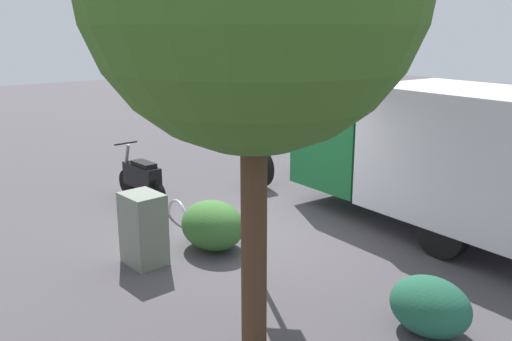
{
  "coord_description": "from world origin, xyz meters",
  "views": [
    {
      "loc": [
        -7.42,
        5.73,
        3.66
      ],
      "look_at": [
        -0.2,
        0.01,
        1.23
      ],
      "focal_mm": 38.38,
      "sensor_mm": 36.0,
      "label": 1
    }
  ],
  "objects": [
    {
      "name": "shrub_near_sign",
      "position": [
        -4.01,
        0.31,
        0.35
      ],
      "size": [
        1.04,
        0.85,
        0.71
      ],
      "primitive_type": "ellipsoid",
      "color": "#225F45",
      "rests_on": "ground"
    },
    {
      "name": "shrub_mid_verge",
      "position": [
        -0.15,
        0.91,
        0.41
      ],
      "size": [
        1.21,
        0.99,
        0.82
      ],
      "primitive_type": "ellipsoid",
      "color": "#37692E",
      "rests_on": "ground"
    },
    {
      "name": "box_truck_near",
      "position": [
        -2.2,
        -2.79,
        1.52
      ],
      "size": [
        8.26,
        2.51,
        2.67
      ],
      "rotation": [
        0.0,
        0.0,
        -0.04
      ],
      "color": "black",
      "rests_on": "ground"
    },
    {
      "name": "bike_rack_hoop",
      "position": [
        1.41,
        0.67,
        0.0
      ],
      "size": [
        0.85,
        0.1,
        0.85
      ],
      "primitive_type": "torus",
      "rotation": [
        1.57,
        0.0,
        -0.06
      ],
      "color": "#B7B7BC",
      "rests_on": "ground"
    },
    {
      "name": "stop_sign",
      "position": [
        -1.45,
        0.99,
        2.19
      ],
      "size": [
        0.71,
        0.33,
        3.28
      ],
      "color": "#9E9EA3",
      "rests_on": "ground"
    },
    {
      "name": "ground_plane",
      "position": [
        0.0,
        0.0,
        0.0
      ],
      "size": [
        60.0,
        60.0,
        0.0
      ],
      "primitive_type": "plane",
      "color": "#4B464B"
    },
    {
      "name": "motorcycle",
      "position": [
        2.97,
        0.63,
        0.52
      ],
      "size": [
        1.81,
        0.55,
        1.2
      ],
      "rotation": [
        0.0,
        0.0,
        0.06
      ],
      "color": "black",
      "rests_on": "ground"
    },
    {
      "name": "utility_cabinet",
      "position": [
        0.01,
        2.1,
        0.58
      ],
      "size": [
        0.7,
        0.56,
        1.16
      ],
      "primitive_type": "cube",
      "rotation": [
        0.0,
        0.0,
        0.06
      ],
      "color": "slate",
      "rests_on": "ground"
    }
  ]
}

